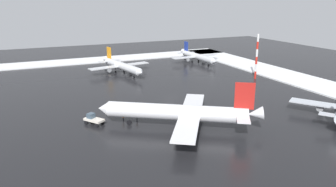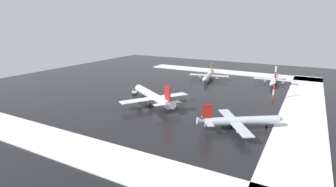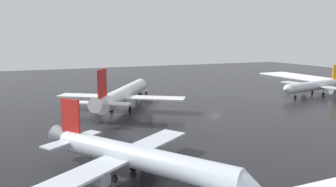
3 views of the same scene
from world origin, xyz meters
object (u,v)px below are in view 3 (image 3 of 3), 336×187
at_px(ground_crew_mid_apron, 145,96).
at_px(traffic_cone_near_nose, 175,109).
at_px(airplane_distant_tail, 315,86).
at_px(ground_crew_beside_wing, 146,98).
at_px(airplane_far_rear, 123,94).
at_px(airplane_foreground_jet, 135,157).
at_px(traffic_cone_mid_line, 169,103).
at_px(ground_crew_near_tug, 110,107).
at_px(pushback_tug, 141,91).

height_order(ground_crew_mid_apron, traffic_cone_near_nose, ground_crew_mid_apron).
height_order(airplane_distant_tail, ground_crew_beside_wing, airplane_distant_tail).
bearing_deg(airplane_far_rear, airplane_foreground_jet, -160.45).
distance_m(traffic_cone_near_nose, traffic_cone_mid_line, 7.28).
relative_size(ground_crew_near_tug, traffic_cone_mid_line, 3.11).
distance_m(airplane_distant_tail, ground_crew_beside_wing, 50.79).
height_order(ground_crew_mid_apron, traffic_cone_mid_line, ground_crew_mid_apron).
xyz_separation_m(airplane_distant_tail, pushback_tug, (-47.77, 20.87, -1.59)).
distance_m(airplane_foreground_jet, ground_crew_mid_apron, 53.23).
height_order(airplane_far_rear, airplane_foreground_jet, airplane_far_rear).
relative_size(airplane_foreground_jet, ground_crew_beside_wing, 15.11).
xyz_separation_m(airplane_far_rear, ground_crew_near_tug, (-3.52, -1.17, -2.61)).
bearing_deg(ground_crew_beside_wing, traffic_cone_near_nose, 9.61).
xyz_separation_m(pushback_tug, traffic_cone_mid_line, (2.24, -16.13, -1.01)).
distance_m(airplane_distant_tail, traffic_cone_near_nose, 46.99).
bearing_deg(ground_crew_beside_wing, ground_crew_mid_apron, 161.37).
distance_m(pushback_tug, traffic_cone_near_nose, 23.32).
bearing_deg(airplane_distant_tail, ground_crew_mid_apron, -26.99).
height_order(pushback_tug, ground_crew_mid_apron, pushback_tug).
distance_m(ground_crew_beside_wing, traffic_cone_near_nose, 13.76).
xyz_separation_m(airplane_distant_tail, traffic_cone_near_nose, (-46.85, -2.41, -2.60)).
height_order(airplane_foreground_jet, ground_crew_mid_apron, airplane_foreground_jet).
xyz_separation_m(airplane_distant_tail, ground_crew_near_tug, (-61.27, 2.70, -1.91)).
xyz_separation_m(airplane_far_rear, traffic_cone_near_nose, (10.90, -6.28, -3.31)).
bearing_deg(traffic_cone_near_nose, airplane_far_rear, 150.06).
xyz_separation_m(airplane_foreground_jet, pushback_tug, (19.57, 56.55, -1.63)).
bearing_deg(ground_crew_beside_wing, pushback_tug, 168.11).
height_order(traffic_cone_near_nose, traffic_cone_mid_line, same).
height_order(ground_crew_near_tug, ground_crew_beside_wing, same).
bearing_deg(traffic_cone_mid_line, traffic_cone_near_nose, -100.47).
relative_size(airplane_distant_tail, ground_crew_mid_apron, 17.06).
bearing_deg(traffic_cone_mid_line, ground_crew_beside_wing, 122.36).
bearing_deg(ground_crew_mid_apron, traffic_cone_near_nose, -141.41).
relative_size(airplane_foreground_jet, ground_crew_mid_apron, 15.11).
distance_m(airplane_distant_tail, traffic_cone_mid_line, 45.85).
bearing_deg(airplane_foreground_jet, airplane_distant_tail, 83.34).
bearing_deg(airplane_far_rear, airplane_distant_tail, -60.67).
bearing_deg(airplane_foreground_jet, pushback_tug, 126.34).
height_order(pushback_tug, traffic_cone_near_nose, pushback_tug).
xyz_separation_m(airplane_foreground_jet, ground_crew_near_tug, (6.06, 38.37, -1.95)).
relative_size(airplane_distant_tail, traffic_cone_mid_line, 53.04).
relative_size(pushback_tug, ground_crew_near_tug, 2.95).
xyz_separation_m(airplane_foreground_jet, traffic_cone_mid_line, (21.80, 40.42, -2.64)).
bearing_deg(airplane_foreground_jet, ground_crew_near_tug, 136.44).
bearing_deg(ground_crew_near_tug, ground_crew_mid_apron, 67.99).
bearing_deg(airplane_distant_tail, airplane_far_rear, -14.62).
relative_size(pushback_tug, traffic_cone_mid_line, 9.16).
bearing_deg(airplane_distant_tail, traffic_cone_mid_line, -16.74).
bearing_deg(ground_crew_near_tug, traffic_cone_near_nose, 6.44).
height_order(airplane_distant_tail, traffic_cone_near_nose, airplane_distant_tail).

